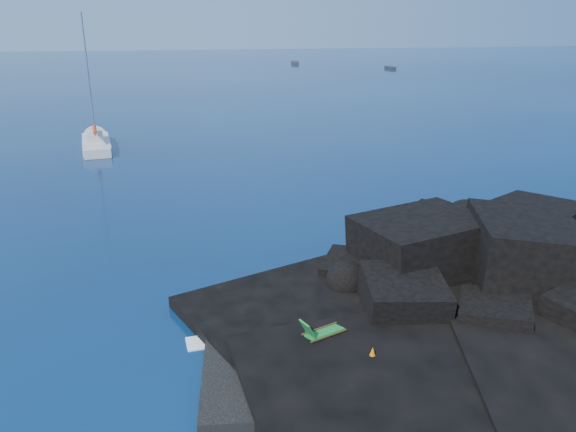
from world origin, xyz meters
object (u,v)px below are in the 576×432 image
object	(u,v)px
deck_chair	(324,327)
distant_boat_b	(390,69)
marker_cone	(372,355)
sunbather	(342,362)
distant_boat_a	(295,64)
sailboat	(97,148)

from	to	relation	value
deck_chair	distant_boat_b	xyz separation A→B (m)	(43.32, 108.96, -0.89)
marker_cone	sunbather	bearing A→B (deg)	-178.05
sunbather	distant_boat_a	xyz separation A→B (m)	(24.58, 129.05, -0.51)
distant_boat_a	distant_boat_b	size ratio (longest dim) A/B	1.23
sailboat	deck_chair	bearing A→B (deg)	-79.77
sunbather	distant_boat_a	world-z (taller)	sunbather
deck_chair	distant_boat_a	xyz separation A→B (m)	(24.77, 127.42, -0.89)
sunbather	sailboat	bearing A→B (deg)	78.18
sailboat	deck_chair	distance (m)	37.14
distant_boat_a	distant_boat_b	xyz separation A→B (m)	(18.55, -18.46, 0.00)
deck_chair	marker_cone	distance (m)	2.02
distant_boat_a	distant_boat_b	world-z (taller)	distant_boat_a
deck_chair	sunbather	size ratio (longest dim) A/B	0.98
distant_boat_a	distant_boat_b	distance (m)	26.17
deck_chair	marker_cone	size ratio (longest dim) A/B	2.73
deck_chair	distant_boat_b	distance (m)	117.26
marker_cone	distant_boat_a	bearing A→B (deg)	79.65
sunbather	distant_boat_b	world-z (taller)	sunbather
sailboat	marker_cone	distance (m)	39.04
distant_boat_b	deck_chair	bearing A→B (deg)	-113.44
sunbather	distant_boat_b	size ratio (longest dim) A/B	0.39
sunbather	marker_cone	bearing A→B (deg)	-28.30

